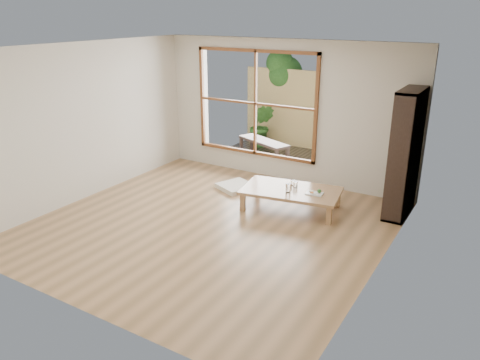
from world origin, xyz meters
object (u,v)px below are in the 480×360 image
object	(u,v)px
garden_bench	(264,143)
low_table	(291,192)
food_tray	(315,193)
bookshelf	(405,154)

from	to	relation	value
garden_bench	low_table	bearing A→B (deg)	-29.33
low_table	food_tray	xyz separation A→B (m)	(0.41, 0.01, 0.06)
food_tray	bookshelf	bearing A→B (deg)	26.47
low_table	food_tray	distance (m)	0.42
low_table	garden_bench	size ratio (longest dim) A/B	1.25
garden_bench	bookshelf	bearing A→B (deg)	-0.77
bookshelf	food_tray	xyz separation A→B (m)	(-1.14, -0.71, -0.63)
low_table	garden_bench	bearing A→B (deg)	118.52
low_table	food_tray	size ratio (longest dim) A/B	6.09
food_tray	low_table	bearing A→B (deg)	176.01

